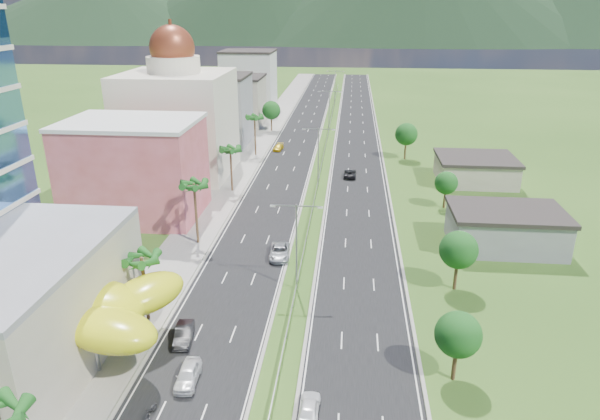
# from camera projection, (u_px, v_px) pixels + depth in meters

# --- Properties ---
(ground) EXTENTS (500.00, 500.00, 0.00)m
(ground) POSITION_uv_depth(u_px,v_px,m) (287.00, 337.00, 55.27)
(ground) COLOR #2D5119
(ground) RESTS_ON ground
(road_left) EXTENTS (11.00, 260.00, 0.04)m
(road_left) POSITION_uv_depth(u_px,v_px,m) (299.00, 136.00, 139.47)
(road_left) COLOR black
(road_left) RESTS_ON ground
(road_right) EXTENTS (11.00, 260.00, 0.04)m
(road_right) POSITION_uv_depth(u_px,v_px,m) (357.00, 137.00, 138.13)
(road_right) COLOR black
(road_right) RESTS_ON ground
(sidewalk_left) EXTENTS (7.00, 260.00, 0.12)m
(sidewalk_left) POSITION_uv_depth(u_px,v_px,m) (263.00, 135.00, 140.30)
(sidewalk_left) COLOR gray
(sidewalk_left) RESTS_ON ground
(median_guardrail) EXTENTS (0.10, 216.06, 0.76)m
(median_guardrail) POSITION_uv_depth(u_px,v_px,m) (324.00, 152.00, 121.87)
(median_guardrail) COLOR gray
(median_guardrail) RESTS_ON ground
(streetlight_median_b) EXTENTS (6.04, 0.25, 11.00)m
(streetlight_median_b) POSITION_uv_depth(u_px,v_px,m) (296.00, 238.00, 62.12)
(streetlight_median_b) COLOR gray
(streetlight_median_b) RESTS_ON ground
(streetlight_median_c) EXTENTS (6.04, 0.25, 11.00)m
(streetlight_median_c) POSITION_uv_depth(u_px,v_px,m) (318.00, 151.00, 99.24)
(streetlight_median_c) COLOR gray
(streetlight_median_c) RESTS_ON ground
(streetlight_median_d) EXTENTS (6.04, 0.25, 11.00)m
(streetlight_median_d) POSITION_uv_depth(u_px,v_px,m) (329.00, 107.00, 141.01)
(streetlight_median_d) COLOR gray
(streetlight_median_d) RESTS_ON ground
(streetlight_median_e) EXTENTS (6.04, 0.25, 11.00)m
(streetlight_median_e) POSITION_uv_depth(u_px,v_px,m) (335.00, 83.00, 182.77)
(streetlight_median_e) COLOR gray
(streetlight_median_e) RESTS_ON ground
(lime_canopy) EXTENTS (18.00, 15.00, 7.40)m
(lime_canopy) POSITION_uv_depth(u_px,v_px,m) (76.00, 306.00, 51.54)
(lime_canopy) COLOR #CDCF14
(lime_canopy) RESTS_ON ground
(pink_shophouse) EXTENTS (20.00, 15.00, 15.00)m
(pink_shophouse) POSITION_uv_depth(u_px,v_px,m) (135.00, 171.00, 84.76)
(pink_shophouse) COLOR #BD4E4D
(pink_shophouse) RESTS_ON ground
(domed_building) EXTENTS (20.00, 20.00, 28.70)m
(domed_building) POSITION_uv_depth(u_px,v_px,m) (178.00, 118.00, 104.72)
(domed_building) COLOR beige
(domed_building) RESTS_ON ground
(midrise_grey) EXTENTS (16.00, 15.00, 16.00)m
(midrise_grey) POSITION_uv_depth(u_px,v_px,m) (215.00, 111.00, 129.04)
(midrise_grey) COLOR gray
(midrise_grey) RESTS_ON ground
(midrise_beige) EXTENTS (16.00, 15.00, 13.00)m
(midrise_beige) POSITION_uv_depth(u_px,v_px,m) (234.00, 102.00, 150.00)
(midrise_beige) COLOR #A59C87
(midrise_beige) RESTS_ON ground
(midrise_white) EXTENTS (16.00, 15.00, 18.00)m
(midrise_white) POSITION_uv_depth(u_px,v_px,m) (249.00, 81.00, 170.45)
(midrise_white) COLOR silver
(midrise_white) RESTS_ON ground
(shed_near) EXTENTS (15.00, 10.00, 5.00)m
(shed_near) POSITION_uv_depth(u_px,v_px,m) (505.00, 230.00, 75.08)
(shed_near) COLOR gray
(shed_near) RESTS_ON ground
(shed_far) EXTENTS (14.00, 12.00, 4.40)m
(shed_far) POSITION_uv_depth(u_px,v_px,m) (475.00, 171.00, 102.85)
(shed_far) COLOR #A59C87
(shed_far) RESTS_ON ground
(palm_tree_b) EXTENTS (3.60, 3.60, 8.10)m
(palm_tree_b) POSITION_uv_depth(u_px,v_px,m) (142.00, 261.00, 55.96)
(palm_tree_b) COLOR #47301C
(palm_tree_b) RESTS_ON ground
(palm_tree_c) EXTENTS (3.60, 3.60, 9.60)m
(palm_tree_c) POSITION_uv_depth(u_px,v_px,m) (194.00, 187.00, 74.01)
(palm_tree_c) COLOR #47301C
(palm_tree_c) RESTS_ON ground
(palm_tree_d) EXTENTS (3.60, 3.60, 8.60)m
(palm_tree_d) POSITION_uv_depth(u_px,v_px,m) (230.00, 151.00, 95.70)
(palm_tree_d) COLOR #47301C
(palm_tree_d) RESTS_ON ground
(palm_tree_e) EXTENTS (3.60, 3.60, 9.40)m
(palm_tree_e) POSITION_uv_depth(u_px,v_px,m) (255.00, 119.00, 118.62)
(palm_tree_e) COLOR #47301C
(palm_tree_e) RESTS_ON ground
(leafy_tree_lfar) EXTENTS (4.90, 4.90, 8.05)m
(leafy_tree_lfar) POSITION_uv_depth(u_px,v_px,m) (271.00, 110.00, 142.81)
(leafy_tree_lfar) COLOR #47301C
(leafy_tree_lfar) RESTS_ON ground
(leafy_tree_ra) EXTENTS (4.20, 4.20, 6.90)m
(leafy_tree_ra) POSITION_uv_depth(u_px,v_px,m) (458.00, 335.00, 47.48)
(leafy_tree_ra) COLOR #47301C
(leafy_tree_ra) RESTS_ON ground
(leafy_tree_rb) EXTENTS (4.55, 4.55, 7.47)m
(leafy_tree_rb) POSITION_uv_depth(u_px,v_px,m) (459.00, 250.00, 62.85)
(leafy_tree_rb) COLOR #47301C
(leafy_tree_rb) RESTS_ON ground
(leafy_tree_rc) EXTENTS (3.85, 3.85, 6.33)m
(leafy_tree_rc) POSITION_uv_depth(u_px,v_px,m) (446.00, 183.00, 88.86)
(leafy_tree_rc) COLOR #47301C
(leafy_tree_rc) RESTS_ON ground
(leafy_tree_rd) EXTENTS (4.90, 4.90, 8.05)m
(leafy_tree_rd) POSITION_uv_depth(u_px,v_px,m) (406.00, 134.00, 116.62)
(leafy_tree_rd) COLOR #47301C
(leafy_tree_rd) RESTS_ON ground
(mountain_ridge) EXTENTS (860.00, 140.00, 90.00)m
(mountain_ridge) POSITION_uv_depth(u_px,v_px,m) (416.00, 43.00, 467.58)
(mountain_ridge) COLOR black
(mountain_ridge) RESTS_ON ground
(car_white_near_left) EXTENTS (2.12, 4.74, 1.58)m
(car_white_near_left) POSITION_uv_depth(u_px,v_px,m) (188.00, 375.00, 48.45)
(car_white_near_left) COLOR white
(car_white_near_left) RESTS_ON road_left
(car_dark_left) EXTENTS (2.31, 4.86, 1.54)m
(car_dark_left) POSITION_uv_depth(u_px,v_px,m) (184.00, 334.00, 54.47)
(car_dark_left) COLOR black
(car_dark_left) RESTS_ON road_left
(car_silver_mid_left) EXTENTS (3.07, 5.88, 1.58)m
(car_silver_mid_left) POSITION_uv_depth(u_px,v_px,m) (280.00, 252.00, 72.44)
(car_silver_mid_left) COLOR #9B9DA2
(car_silver_mid_left) RESTS_ON road_left
(car_yellow_far_left) EXTENTS (2.34, 4.72, 1.32)m
(car_yellow_far_left) POSITION_uv_depth(u_px,v_px,m) (278.00, 147.00, 125.45)
(car_yellow_far_left) COLOR gold
(car_yellow_far_left) RESTS_ON road_left
(car_white_near_right) EXTENTS (1.82, 4.23, 1.42)m
(car_white_near_right) POSITION_uv_depth(u_px,v_px,m) (309.00, 407.00, 44.66)
(car_white_near_right) COLOR white
(car_white_near_right) RESTS_ON road_right
(car_dark_far_right) EXTENTS (2.48, 5.14, 1.41)m
(car_dark_far_right) POSITION_uv_depth(u_px,v_px,m) (350.00, 173.00, 106.06)
(car_dark_far_right) COLOR black
(car_dark_far_right) RESTS_ON road_right
(motorcycle) EXTENTS (0.90, 2.03, 1.25)m
(motorcycle) POSITION_uv_depth(u_px,v_px,m) (151.00, 409.00, 44.54)
(motorcycle) COLOR black
(motorcycle) RESTS_ON road_left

